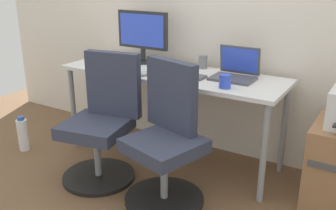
{
  "coord_description": "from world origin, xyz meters",
  "views": [
    {
      "loc": [
        1.49,
        -2.5,
        1.5
      ],
      "look_at": [
        0.0,
        -0.05,
        0.48
      ],
      "focal_mm": 41.13,
      "sensor_mm": 36.0,
      "label": 1
    }
  ],
  "objects_px": {
    "water_bottle_on_floor": "(23,134)",
    "open_laptop": "(235,71)",
    "desktop_monitor": "(143,33)",
    "office_chair_left": "(102,124)",
    "office_chair_right": "(167,141)",
    "coffee_mug": "(225,81)"
  },
  "relations": [
    {
      "from": "office_chair_left",
      "to": "desktop_monitor",
      "type": "distance_m",
      "value": 0.88
    },
    {
      "from": "office_chair_right",
      "to": "open_laptop",
      "type": "bearing_deg",
      "value": 70.05
    },
    {
      "from": "desktop_monitor",
      "to": "open_laptop",
      "type": "xyz_separation_m",
      "value": [
        0.86,
        -0.06,
        -0.19
      ]
    },
    {
      "from": "office_chair_left",
      "to": "desktop_monitor",
      "type": "bearing_deg",
      "value": 97.71
    },
    {
      "from": "office_chair_left",
      "to": "open_laptop",
      "type": "relative_size",
      "value": 3.03
    },
    {
      "from": "water_bottle_on_floor",
      "to": "open_laptop",
      "type": "xyz_separation_m",
      "value": [
        1.67,
        0.63,
        0.65
      ]
    },
    {
      "from": "office_chair_left",
      "to": "coffee_mug",
      "type": "height_order",
      "value": "office_chair_left"
    },
    {
      "from": "office_chair_left",
      "to": "office_chair_right",
      "type": "height_order",
      "value": "same"
    },
    {
      "from": "desktop_monitor",
      "to": "office_chair_left",
      "type": "bearing_deg",
      "value": -82.29
    },
    {
      "from": "water_bottle_on_floor",
      "to": "open_laptop",
      "type": "distance_m",
      "value": 1.9
    },
    {
      "from": "office_chair_left",
      "to": "coffee_mug",
      "type": "bearing_deg",
      "value": 22.79
    },
    {
      "from": "open_laptop",
      "to": "coffee_mug",
      "type": "relative_size",
      "value": 3.37
    },
    {
      "from": "office_chair_left",
      "to": "coffee_mug",
      "type": "relative_size",
      "value": 10.22
    },
    {
      "from": "office_chair_left",
      "to": "open_laptop",
      "type": "distance_m",
      "value": 1.05
    },
    {
      "from": "office_chair_right",
      "to": "water_bottle_on_floor",
      "type": "bearing_deg",
      "value": -179.01
    },
    {
      "from": "office_chair_left",
      "to": "water_bottle_on_floor",
      "type": "xyz_separation_m",
      "value": [
        -0.89,
        -0.03,
        -0.28
      ]
    },
    {
      "from": "desktop_monitor",
      "to": "open_laptop",
      "type": "height_order",
      "value": "desktop_monitor"
    },
    {
      "from": "water_bottle_on_floor",
      "to": "coffee_mug",
      "type": "relative_size",
      "value": 3.37
    },
    {
      "from": "water_bottle_on_floor",
      "to": "desktop_monitor",
      "type": "height_order",
      "value": "desktop_monitor"
    },
    {
      "from": "office_chair_right",
      "to": "desktop_monitor",
      "type": "distance_m",
      "value": 1.09
    },
    {
      "from": "office_chair_right",
      "to": "office_chair_left",
      "type": "bearing_deg",
      "value": 179.86
    },
    {
      "from": "office_chair_left",
      "to": "desktop_monitor",
      "type": "height_order",
      "value": "desktop_monitor"
    }
  ]
}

